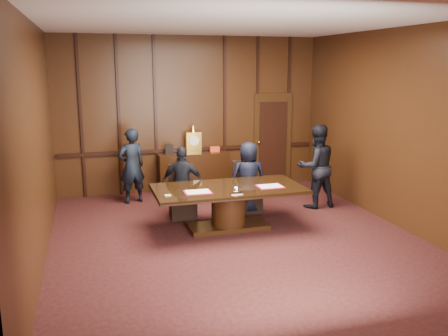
% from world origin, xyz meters
% --- Properties ---
extents(room, '(7.00, 7.04, 3.50)m').
position_xyz_m(room, '(0.07, 0.14, 1.72)').
color(room, black).
rests_on(room, ground).
extents(sideboard, '(1.60, 0.45, 1.54)m').
position_xyz_m(sideboard, '(0.00, 3.26, 0.49)').
color(sideboard, black).
rests_on(sideboard, ground).
extents(conference_table, '(2.62, 1.32, 0.76)m').
position_xyz_m(conference_table, '(0.03, 0.60, 0.51)').
color(conference_table, black).
rests_on(conference_table, ground).
extents(folder_left, '(0.47, 0.34, 0.02)m').
position_xyz_m(folder_left, '(-0.57, 0.40, 0.77)').
color(folder_left, maroon).
rests_on(folder_left, conference_table).
extents(folder_right, '(0.46, 0.34, 0.02)m').
position_xyz_m(folder_right, '(0.73, 0.42, 0.77)').
color(folder_right, maroon).
rests_on(folder_right, conference_table).
extents(inkstand, '(0.20, 0.14, 0.12)m').
position_xyz_m(inkstand, '(0.03, 0.15, 0.81)').
color(inkstand, white).
rests_on(inkstand, conference_table).
extents(notepad, '(0.10, 0.08, 0.01)m').
position_xyz_m(notepad, '(-1.09, 0.34, 0.77)').
color(notepad, '#FEE87C').
rests_on(notepad, conference_table).
extents(chair_left, '(0.50, 0.50, 0.99)m').
position_xyz_m(chair_left, '(-0.62, 1.48, 0.29)').
color(chair_left, black).
rests_on(chair_left, ground).
extents(chair_right, '(0.48, 0.48, 0.99)m').
position_xyz_m(chair_right, '(0.68, 1.48, 0.29)').
color(chair_right, black).
rests_on(chair_right, ground).
extents(signatory_left, '(0.87, 0.59, 1.38)m').
position_xyz_m(signatory_left, '(-0.62, 1.40, 0.69)').
color(signatory_left, black).
rests_on(signatory_left, ground).
extents(signatory_right, '(0.73, 0.52, 1.41)m').
position_xyz_m(signatory_right, '(0.68, 1.40, 0.71)').
color(signatory_right, black).
rests_on(signatory_right, ground).
extents(witness_left, '(0.67, 0.54, 1.58)m').
position_xyz_m(witness_left, '(-1.44, 2.74, 0.79)').
color(witness_left, black).
rests_on(witness_left, ground).
extents(witness_right, '(0.86, 0.69, 1.70)m').
position_xyz_m(witness_right, '(2.12, 1.38, 0.85)').
color(witness_right, black).
rests_on(witness_right, ground).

